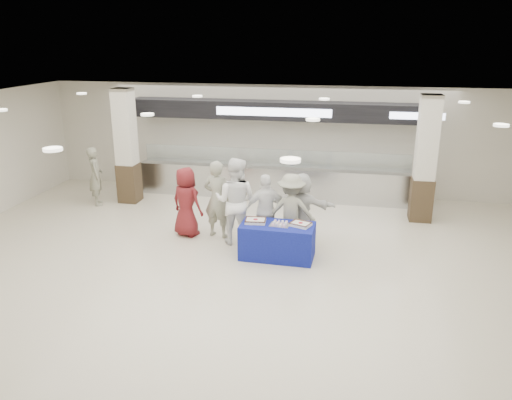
% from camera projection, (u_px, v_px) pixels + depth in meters
% --- Properties ---
extents(ground, '(14.00, 14.00, 0.00)m').
position_uv_depth(ground, '(230.00, 279.00, 9.76)').
color(ground, beige).
rests_on(ground, ground).
extents(serving_line, '(8.70, 0.85, 2.80)m').
position_uv_depth(serving_line, '(275.00, 159.00, 14.43)').
color(serving_line, '#B8BABF').
rests_on(serving_line, ground).
extents(column_left, '(0.55, 0.55, 3.20)m').
position_uv_depth(column_left, '(127.00, 149.00, 13.93)').
color(column_left, '#332517').
rests_on(column_left, ground).
extents(column_right, '(0.55, 0.55, 3.20)m').
position_uv_depth(column_right, '(425.00, 162.00, 12.46)').
color(column_right, '#332517').
rests_on(column_right, ground).
extents(display_table, '(1.57, 0.83, 0.75)m').
position_uv_depth(display_table, '(277.00, 241.00, 10.60)').
color(display_table, navy).
rests_on(display_table, ground).
extents(sheet_cake_left, '(0.46, 0.37, 0.09)m').
position_uv_depth(sheet_cake_left, '(256.00, 220.00, 10.59)').
color(sheet_cake_left, white).
rests_on(sheet_cake_left, display_table).
extents(sheet_cake_right, '(0.48, 0.43, 0.09)m').
position_uv_depth(sheet_cake_right, '(301.00, 224.00, 10.41)').
color(sheet_cake_right, white).
rests_on(sheet_cake_right, display_table).
extents(cupcake_tray, '(0.43, 0.33, 0.07)m').
position_uv_depth(cupcake_tray, '(280.00, 224.00, 10.45)').
color(cupcake_tray, '#A6A6AA').
rests_on(cupcake_tray, display_table).
extents(civilian_maroon, '(0.95, 0.79, 1.66)m').
position_uv_depth(civilian_maroon, '(186.00, 202.00, 11.68)').
color(civilian_maroon, maroon).
rests_on(civilian_maroon, ground).
extents(soldier_a, '(0.75, 0.57, 1.84)m').
position_uv_depth(soldier_a, '(217.00, 199.00, 11.59)').
color(soldier_a, gray).
rests_on(soldier_a, ground).
extents(chef_tall, '(1.02, 0.83, 1.99)m').
position_uv_depth(chef_tall, '(235.00, 201.00, 11.20)').
color(chef_tall, white).
rests_on(chef_tall, ground).
extents(chef_short, '(1.05, 0.71, 1.65)m').
position_uv_depth(chef_short, '(266.00, 210.00, 11.13)').
color(chef_short, white).
rests_on(chef_short, ground).
extents(soldier_b, '(1.11, 0.66, 1.69)m').
position_uv_depth(soldier_b, '(291.00, 211.00, 11.02)').
color(soldier_b, gray).
rests_on(soldier_b, ground).
extents(civilian_white, '(1.55, 0.61, 1.64)m').
position_uv_depth(civilian_white, '(301.00, 208.00, 11.32)').
color(civilian_white, silver).
rests_on(civilian_white, ground).
extents(soldier_bg, '(0.64, 0.72, 1.64)m').
position_uv_depth(soldier_bg, '(96.00, 176.00, 13.87)').
color(soldier_bg, gray).
rests_on(soldier_bg, ground).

